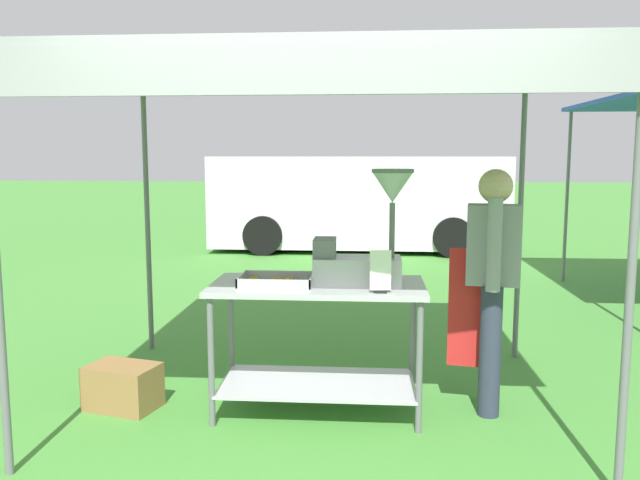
% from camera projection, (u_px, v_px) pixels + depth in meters
% --- Properties ---
extents(ground_plane, '(70.00, 70.00, 0.00)m').
position_uv_depth(ground_plane, '(349.00, 274.00, 9.26)').
color(ground_plane, '#478E38').
extents(stall_canopy, '(3.36, 2.47, 2.25)m').
position_uv_depth(stall_canopy, '(319.00, 79.00, 4.10)').
color(stall_canopy, slate).
rests_on(stall_canopy, ground).
extents(donut_cart, '(1.39, 0.69, 0.87)m').
position_uv_depth(donut_cart, '(318.00, 321.00, 4.21)').
color(donut_cart, '#B7B7BC').
rests_on(donut_cart, ground).
extents(donut_tray, '(0.47, 0.32, 0.07)m').
position_uv_depth(donut_tray, '(278.00, 283.00, 4.10)').
color(donut_tray, '#B7B7BC').
rests_on(donut_tray, donut_cart).
extents(donut_fryer, '(0.63, 0.28, 0.74)m').
position_uv_depth(donut_fryer, '(365.00, 243.00, 4.10)').
color(donut_fryer, '#B7B7BC').
rests_on(donut_fryer, donut_cart).
extents(menu_sign, '(0.13, 0.05, 0.26)m').
position_uv_depth(menu_sign, '(380.00, 275.00, 3.88)').
color(menu_sign, black).
rests_on(menu_sign, donut_cart).
extents(vendor, '(0.46, 0.54, 1.61)m').
position_uv_depth(vendor, '(492.00, 277.00, 4.19)').
color(vendor, '#2D3347').
rests_on(vendor, ground).
extents(supply_crate, '(0.52, 0.41, 0.30)m').
position_uv_depth(supply_crate, '(123.00, 387.00, 4.31)').
color(supply_crate, olive).
rests_on(supply_crate, ground).
extents(van_white, '(5.23, 2.12, 1.69)m').
position_uv_depth(van_white, '(357.00, 201.00, 11.78)').
color(van_white, white).
rests_on(van_white, ground).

